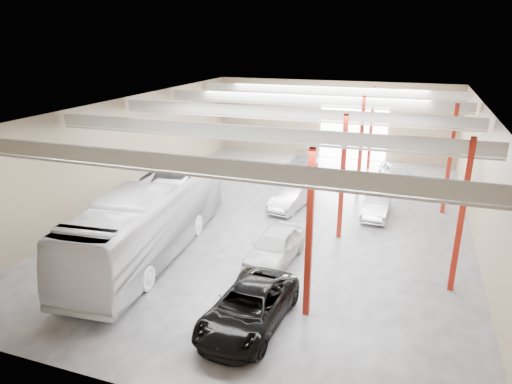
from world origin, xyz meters
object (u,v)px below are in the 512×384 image
Objects in this scene: black_sedan at (249,307)px; car_row_a at (275,246)px; car_row_c at (300,166)px; coach_bus at (152,219)px; car_right_near at (377,205)px; car_right_far at (397,175)px; car_row_b at (291,198)px.

black_sedan is 1.16× the size of car_row_a.
car_row_a is 15.20m from car_row_c.
car_row_a is (6.36, 1.13, -1.05)m from coach_bus.
car_row_c is at bearing 135.34° from car_right_near.
black_sedan is 20.87m from car_right_far.
coach_bus reaches higher than car_right_near.
black_sedan reaches higher than car_right_near.
car_row_a reaches higher than car_row_c.
car_right_far reaches higher than car_row_b.
car_row_b is at bearing 53.89° from coach_bus.
coach_bus is 19.71m from car_right_far.
car_row_c is at bearing 103.89° from car_row_a.
car_row_c reaches higher than car_row_b.
car_row_a reaches higher than car_row_b.
black_sedan is at bearing -37.47° from coach_bus.
coach_bus is 14.05m from car_right_near.
car_right_near is 6.93m from car_right_far.
car_row_a reaches higher than car_right_near.
car_row_b is 0.86× the size of car_row_c.
black_sedan is at bearing -72.84° from car_row_b.
coach_bus reaches higher than car_right_far.
coach_bus is 2.75× the size of car_row_a.
car_row_a is at bearing -71.54° from car_row_b.
car_row_c is (-3.03, 20.50, -0.03)m from black_sedan.
black_sedan is 13.99m from car_right_near.
black_sedan reaches higher than car_row_c.
coach_bus is at bearing 151.51° from black_sedan.
car_row_a reaches higher than black_sedan.
car_row_b is 9.71m from car_right_far.
car_row_a is 15.73m from car_right_far.
car_right_far is (4.51, 20.38, 0.04)m from black_sedan.
black_sedan is 1.09× the size of car_row_c.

